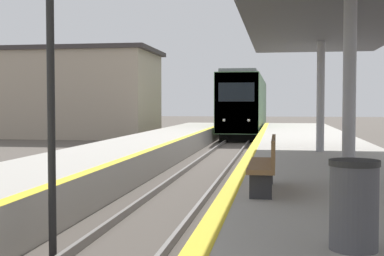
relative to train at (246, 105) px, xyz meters
name	(u,v)px	position (x,y,z in m)	size (l,w,h in m)	color
train	(246,105)	(0.00, 0.00, 0.00)	(2.71, 20.80, 4.57)	black
signal_near	(50,34)	(-0.96, -34.77, 1.12)	(0.36, 0.31, 4.96)	black
trash_bin	(354,205)	(3.23, -36.88, -0.96)	(0.51, 0.51, 0.92)	#4C4C51
bench	(266,162)	(2.27, -33.31, -0.93)	(0.44, 2.00, 0.92)	brown
station_building	(59,93)	(-13.29, -5.55, 0.84)	(14.42, 7.38, 6.30)	tan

